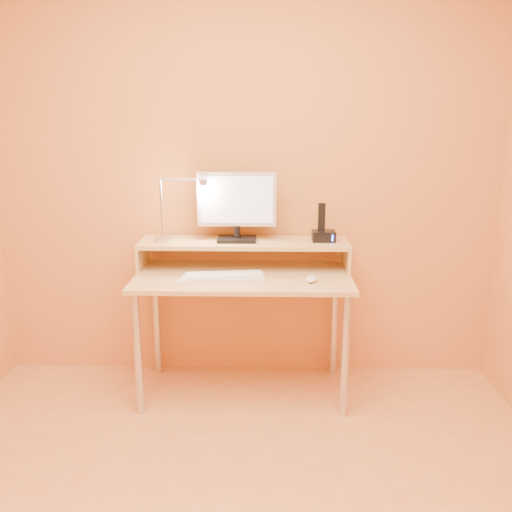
{
  "coord_description": "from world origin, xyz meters",
  "views": [
    {
      "loc": [
        0.14,
        -1.73,
        1.6
      ],
      "look_at": [
        0.07,
        1.13,
        0.84
      ],
      "focal_mm": 38.37,
      "sensor_mm": 36.0,
      "label": 1
    }
  ],
  "objects_px": {
    "phone_dock": "(324,236)",
    "mouse": "(312,279)",
    "keyboard": "(224,277)",
    "lamp_base": "(163,239)",
    "remote_control": "(185,279)",
    "monitor_panel": "(237,199)"
  },
  "relations": [
    {
      "from": "monitor_panel",
      "to": "phone_dock",
      "type": "xyz_separation_m",
      "value": [
        0.5,
        -0.01,
        -0.21
      ]
    },
    {
      "from": "monitor_panel",
      "to": "phone_dock",
      "type": "distance_m",
      "value": 0.54
    },
    {
      "from": "phone_dock",
      "to": "remote_control",
      "type": "bearing_deg",
      "value": -161.53
    },
    {
      "from": "mouse",
      "to": "remote_control",
      "type": "distance_m",
      "value": 0.68
    },
    {
      "from": "monitor_panel",
      "to": "keyboard",
      "type": "relative_size",
      "value": 1.05
    },
    {
      "from": "remote_control",
      "to": "phone_dock",
      "type": "bearing_deg",
      "value": 29.4
    },
    {
      "from": "phone_dock",
      "to": "keyboard",
      "type": "distance_m",
      "value": 0.63
    },
    {
      "from": "mouse",
      "to": "lamp_base",
      "type": "bearing_deg",
      "value": 175.84
    },
    {
      "from": "lamp_base",
      "to": "mouse",
      "type": "relative_size",
      "value": 1.03
    },
    {
      "from": "mouse",
      "to": "remote_control",
      "type": "xyz_separation_m",
      "value": [
        -0.68,
        0.0,
        -0.01
      ]
    },
    {
      "from": "lamp_base",
      "to": "mouse",
      "type": "distance_m",
      "value": 0.88
    },
    {
      "from": "monitor_panel",
      "to": "mouse",
      "type": "relative_size",
      "value": 4.62
    },
    {
      "from": "phone_dock",
      "to": "keyboard",
      "type": "relative_size",
      "value": 0.3
    },
    {
      "from": "lamp_base",
      "to": "phone_dock",
      "type": "xyz_separation_m",
      "value": [
        0.92,
        0.03,
        0.02
      ]
    },
    {
      "from": "lamp_base",
      "to": "remote_control",
      "type": "xyz_separation_m",
      "value": [
        0.16,
        -0.24,
        -0.16
      ]
    },
    {
      "from": "lamp_base",
      "to": "phone_dock",
      "type": "distance_m",
      "value": 0.92
    },
    {
      "from": "phone_dock",
      "to": "mouse",
      "type": "xyz_separation_m",
      "value": [
        -0.09,
        -0.27,
        -0.17
      ]
    },
    {
      "from": "monitor_panel",
      "to": "mouse",
      "type": "distance_m",
      "value": 0.63
    },
    {
      "from": "phone_dock",
      "to": "mouse",
      "type": "bearing_deg",
      "value": -108.27
    },
    {
      "from": "lamp_base",
      "to": "phone_dock",
      "type": "height_order",
      "value": "phone_dock"
    },
    {
      "from": "keyboard",
      "to": "remote_control",
      "type": "relative_size",
      "value": 2.45
    },
    {
      "from": "phone_dock",
      "to": "remote_control",
      "type": "xyz_separation_m",
      "value": [
        -0.76,
        -0.27,
        -0.18
      ]
    }
  ]
}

